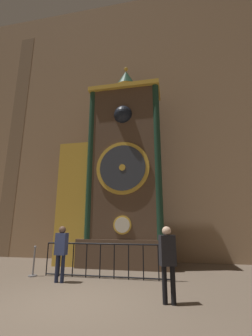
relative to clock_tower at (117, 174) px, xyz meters
name	(u,v)px	position (x,y,z in m)	size (l,w,h in m)	color
ground_plane	(69,304)	(0.06, -4.48, -3.83)	(28.00, 28.00, 0.00)	brown
cathedral_back_wall	(124,114)	(-0.03, 1.56, 3.75)	(24.00, 0.32, 15.19)	#997A5B
clock_tower	(117,174)	(0.00, 0.00, 0.00)	(4.86, 1.84, 9.33)	brown
railing_fence	(107,259)	(0.22, -2.11, -3.25)	(4.23, 0.05, 1.06)	black
visitor_near	(61,248)	(-1.01, -2.88, -2.87)	(0.35, 0.24, 1.60)	#1B213A
visitor_far	(168,256)	(2.19, -4.11, -2.86)	(0.39, 0.32, 1.61)	black
stanchion_post	(33,266)	(-2.25, -2.29, -3.53)	(0.28, 0.28, 0.95)	gray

